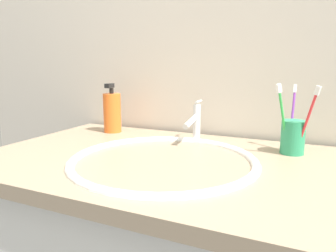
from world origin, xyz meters
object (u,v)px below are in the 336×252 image
(toothbrush_purple, at_px, (293,113))
(toothbrush_green, at_px, (283,115))
(faucet, at_px, (195,121))
(toothbrush_cup, at_px, (293,137))
(soap_dispenser, at_px, (112,112))
(toothbrush_red, at_px, (308,117))

(toothbrush_purple, relative_size, toothbrush_green, 0.96)
(toothbrush_purple, bearing_deg, faucet, -175.99)
(toothbrush_cup, height_order, soap_dispenser, soap_dispenser)
(toothbrush_purple, distance_m, toothbrush_red, 0.08)
(toothbrush_cup, bearing_deg, faucet, 176.04)
(toothbrush_green, relative_size, soap_dispenser, 1.08)
(toothbrush_red, xyz_separation_m, toothbrush_green, (-0.07, -0.00, 0.00))
(faucet, xyz_separation_m, toothbrush_green, (0.27, -0.05, 0.05))
(toothbrush_cup, relative_size, toothbrush_green, 0.49)
(faucet, height_order, soap_dispenser, soap_dispenser)
(faucet, height_order, toothbrush_red, toothbrush_red)
(faucet, bearing_deg, toothbrush_red, -7.74)
(toothbrush_cup, distance_m, toothbrush_green, 0.08)
(toothbrush_cup, xyz_separation_m, soap_dispenser, (-0.64, 0.03, 0.03))
(toothbrush_green, bearing_deg, toothbrush_purple, 73.09)
(toothbrush_purple, xyz_separation_m, toothbrush_green, (-0.02, -0.07, 0.00))
(toothbrush_green, height_order, soap_dispenser, toothbrush_green)
(toothbrush_purple, distance_m, toothbrush_green, 0.07)
(toothbrush_purple, xyz_separation_m, toothbrush_red, (0.04, -0.07, 0.00))
(toothbrush_red, bearing_deg, soap_dispenser, 174.96)
(toothbrush_green, bearing_deg, toothbrush_cup, 45.66)
(faucet, relative_size, toothbrush_green, 0.73)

